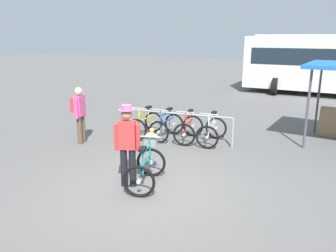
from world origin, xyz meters
name	(u,v)px	position (x,y,z in m)	size (l,w,h in m)	color
ground_plane	(147,187)	(0.00, 0.00, 0.00)	(80.00, 80.00, 0.00)	#605E5B
bike_rack_rail	(179,120)	(-0.44, 3.16, 0.66)	(3.21, 0.11, 0.88)	#99999E
racked_bike_yellow	(146,124)	(-1.60, 3.32, 0.37)	(0.75, 1.17, 0.98)	black
racked_bike_blue	(167,127)	(-0.90, 3.33, 0.37)	(0.76, 1.16, 0.97)	black
racked_bike_red	(189,129)	(-0.20, 3.34, 0.37)	(0.73, 1.12, 0.97)	black
racked_bike_white	(212,131)	(0.50, 3.35, 0.37)	(0.66, 1.10, 0.97)	black
featured_bicycle	(147,162)	(-0.07, 0.18, 0.49)	(0.85, 1.25, 1.09)	black
person_with_featured_bike	(127,143)	(-0.38, -0.06, 0.95)	(0.51, 0.32, 1.72)	black
pedestrian_with_backpack	(79,112)	(-3.05, 1.99, 0.94)	(0.36, 0.53, 1.64)	brown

